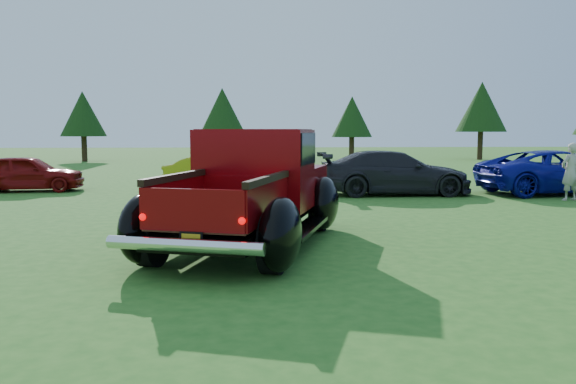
% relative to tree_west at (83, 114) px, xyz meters
% --- Properties ---
extents(ground, '(120.00, 120.00, 0.00)m').
position_rel_tree_west_xyz_m(ground, '(12.00, -29.00, -3.11)').
color(ground, '#2A641C').
rests_on(ground, ground).
extents(tree_west, '(2.94, 2.94, 4.60)m').
position_rel_tree_west_xyz_m(tree_west, '(0.00, 0.00, 0.00)').
color(tree_west, '#332114').
rests_on(tree_west, ground).
extents(tree_mid_left, '(3.20, 3.20, 5.00)m').
position_rel_tree_west_xyz_m(tree_mid_left, '(9.00, 2.00, 0.27)').
color(tree_mid_left, '#332114').
rests_on(tree_mid_left, ground).
extents(tree_mid_right, '(2.82, 2.82, 4.40)m').
position_rel_tree_west_xyz_m(tree_mid_right, '(18.00, 1.00, -0.14)').
color(tree_mid_right, '#332114').
rests_on(tree_mid_right, ground).
extents(tree_east, '(3.46, 3.46, 5.40)m').
position_rel_tree_west_xyz_m(tree_east, '(27.00, 0.50, 0.55)').
color(tree_east, '#332114').
rests_on(tree_east, ground).
extents(pickup_truck, '(3.88, 5.87, 2.05)m').
position_rel_tree_west_xyz_m(pickup_truck, '(11.04, -27.72, -2.14)').
color(pickup_truck, black).
rests_on(pickup_truck, ground).
extents(show_car_red, '(3.71, 1.76, 1.23)m').
position_rel_tree_west_xyz_m(show_car_red, '(3.50, -18.67, -2.50)').
color(show_car_red, maroon).
rests_on(show_car_red, ground).
extents(show_car_yellow, '(3.75, 1.94, 1.18)m').
position_rel_tree_west_xyz_m(show_car_yellow, '(9.81, -18.59, -2.52)').
color(show_car_yellow, '#A39C15').
rests_on(show_car_yellow, ground).
extents(show_car_grey, '(4.82, 2.02, 1.39)m').
position_rel_tree_west_xyz_m(show_car_grey, '(15.50, -20.42, -2.41)').
color(show_car_grey, black).
rests_on(show_car_grey, ground).
extents(show_car_blue, '(5.19, 2.68, 1.40)m').
position_rel_tree_west_xyz_m(show_car_blue, '(20.81, -20.58, -2.41)').
color(show_car_blue, '#0C108C').
rests_on(show_car_blue, ground).
extents(spectator, '(0.70, 0.56, 1.67)m').
position_rel_tree_west_xyz_m(spectator, '(20.20, -22.27, -2.27)').
color(spectator, '#B3AD9B').
rests_on(spectator, ground).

